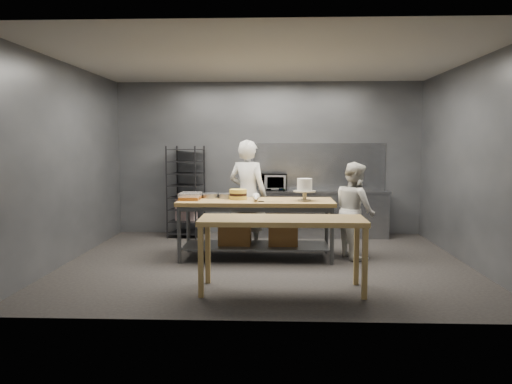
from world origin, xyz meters
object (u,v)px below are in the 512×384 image
speed_rack (186,192)px  chef_right (355,210)px  work_table (256,222)px  near_counter (282,225)px  chef_behind (248,195)px  frosted_cake_stand (305,187)px  layer_cake (238,194)px  microwave (273,182)px

speed_rack → chef_right: speed_rack is taller
work_table → speed_rack: (-1.42, 1.80, 0.28)m
near_counter → work_table: bearing=102.6°
speed_rack → chef_behind: 1.69m
chef_behind → frosted_cake_stand: bearing=161.9°
work_table → chef_right: (1.56, 0.11, 0.18)m
near_counter → layer_cake: layer_cake is taller
near_counter → chef_behind: 2.48m
speed_rack → layer_cake: (1.14, -1.75, 0.14)m
near_counter → chef_behind: chef_behind is taller
chef_behind → speed_rack: bearing=-19.5°
speed_rack → chef_right: bearing=-29.5°
work_table → layer_cake: layer_cake is taller
speed_rack → microwave: (1.67, 0.08, 0.19)m
work_table → near_counter: size_ratio=1.20×
work_table → frosted_cake_stand: 0.94m
chef_right → layer_cake: chef_right is taller
frosted_cake_stand → layer_cake: size_ratio=1.26×
chef_right → frosted_cake_stand: size_ratio=4.40×
work_table → microwave: size_ratio=4.43×
frosted_cake_stand → near_counter: bearing=-102.5°
near_counter → chef_right: bearing=57.8°
work_table → chef_behind: (-0.16, 0.68, 0.36)m
work_table → chef_right: chef_right is taller
chef_behind → layer_cake: bearing=101.8°
chef_behind → microwave: (0.41, 1.20, 0.12)m
chef_right → layer_cake: 1.85m
microwave → frosted_cake_stand: size_ratio=1.58×
layer_cake → near_counter: bearing=-69.6°
near_counter → layer_cake: 1.92m
chef_behind → frosted_cake_stand: 1.22m
microwave → layer_cake: size_ratio=1.98×
work_table → near_counter: (0.39, -1.74, 0.24)m
microwave → frosted_cake_stand: bearing=-75.8°
frosted_cake_stand → chef_behind: bearing=139.6°
chef_right → microwave: size_ratio=2.79×
microwave → chef_behind: bearing=-109.0°
near_counter → microwave: size_ratio=3.69×
near_counter → chef_behind: (-0.55, 2.42, 0.12)m
work_table → speed_rack: 2.31m
chef_right → microwave: 2.22m
near_counter → chef_right: size_ratio=1.32×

